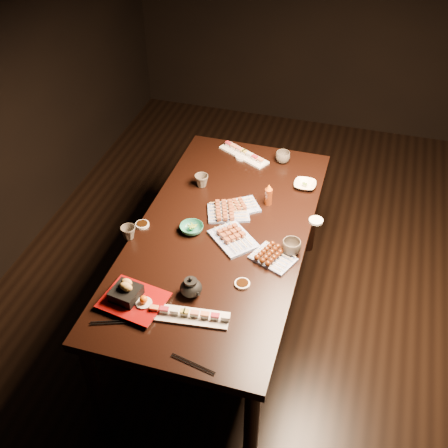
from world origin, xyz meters
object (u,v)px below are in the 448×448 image
Objects in this scene: edamame_bowl_cream at (305,185)px; teapot at (191,286)px; sushi_platter_near at (190,314)px; yakitori_plate_left at (240,204)px; teacup_far_left at (202,181)px; sushi_platter_far at (244,153)px; tempura_tray at (133,295)px; condiment_bottle at (269,194)px; teacup_mid_right at (291,247)px; edamame_bowl_green at (192,228)px; dining_table at (222,282)px; teacup_near_left at (128,233)px; yakitori_plate_center at (228,210)px; teacup_far_right at (283,157)px; yakitori_plate_right at (233,236)px.

teapot reaches higher than edamame_bowl_cream.
sushi_platter_near is 2.80× the size of edamame_bowl_cream.
yakitori_plate_left is 0.30m from teacup_far_left.
tempura_tray reaches higher than sushi_platter_far.
condiment_bottle is at bearing -4.45° from yakitori_plate_left.
edamame_bowl_cream is 0.58m from teacup_mid_right.
edamame_bowl_green is 0.57m from tempura_tray.
teapot is (-0.01, -0.46, 0.43)m from dining_table.
teacup_near_left is at bearing -175.03° from teapot.
edamame_bowl_green is at bearing -160.57° from yakitori_plate_left.
sushi_platter_far is at bearing 120.56° from condiment_bottle.
condiment_bottle is (0.19, 0.15, 0.04)m from yakitori_plate_center.
yakitori_plate_left is 0.45m from teacup_mid_right.
teacup_mid_right reaches higher than teacup_far_right.
edamame_bowl_green is 0.44× the size of tempura_tray.
teacup_far_left is 0.86m from teapot.
teapot is at bearing 37.76° from tempura_tray.
teacup_near_left is 0.59× the size of condiment_bottle.
yakitori_plate_right is (0.08, -0.20, 0.00)m from yakitori_plate_center.
teacup_mid_right is 0.57m from teapot.
sushi_platter_far is at bearing 87.61° from sushi_platter_near.
teacup_far_right is at bearing 77.08° from sushi_platter_near.
yakitori_plate_left is at bearing 94.94° from dining_table.
teacup_mid_right is at bearing 50.34° from sushi_platter_near.
edamame_bowl_cream is 0.45× the size of tempura_tray.
tempura_tray is (-0.28, 0.01, 0.03)m from sushi_platter_near.
teacup_far_right reaches higher than yakitori_plate_right.
sushi_platter_near is 1.25× the size of tempura_tray.
tempura_tray is 0.46m from teacup_near_left.
condiment_bottle reaches higher than edamame_bowl_cream.
teacup_far_right is at bearing 91.39° from dining_table.
yakitori_plate_right reaches higher than yakitori_plate_center.
yakitori_plate_right is 0.64m from tempura_tray.
edamame_bowl_cream is (0.51, 0.56, -0.00)m from edamame_bowl_green.
edamame_bowl_green is at bearing -132.09° from edamame_bowl_cream.
yakitori_plate_right is 0.37m from condiment_bottle.
yakitori_plate_center is at bearing 155.40° from yakitori_plate_right.
tempura_tray is at bearing -127.58° from yakitori_plate_center.
yakitori_plate_center is 0.24m from edamame_bowl_green.
dining_table is 5.03× the size of sushi_platter_near.
yakitori_plate_left is (0.05, 0.07, -0.00)m from yakitori_plate_center.
teapot reaches higher than dining_table.
yakitori_plate_center is 0.52m from edamame_bowl_cream.
tempura_tray is at bearing -107.37° from teacup_far_right.
yakitori_plate_right is 0.63m from edamame_bowl_cream.
teacup_mid_right is (0.31, -0.01, 0.01)m from yakitori_plate_right.
yakitori_plate_right is at bearing -2.01° from edamame_bowl_green.
teapot is at bearing -32.70° from teacup_near_left.
condiment_bottle is (0.64, 0.49, 0.03)m from teacup_near_left.
teapot reaches higher than yakitori_plate_right.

